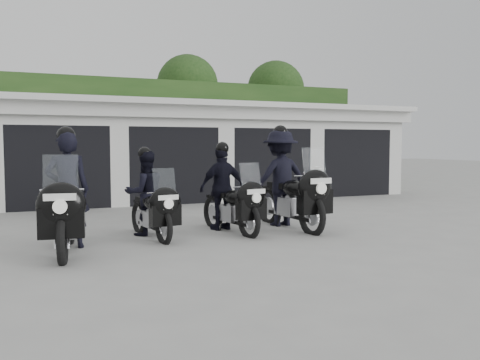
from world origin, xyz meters
name	(u,v)px	position (x,y,z in m)	size (l,w,h in m)	color
ground	(254,236)	(0.00, 0.00, 0.00)	(80.00, 80.00, 0.00)	#9D9D98
garage_block	(154,153)	(0.00, 8.06, 1.42)	(16.40, 6.80, 2.96)	silver
background_vegetation	(135,119)	(0.37, 12.92, 2.77)	(20.00, 3.90, 5.80)	#1B3B15
police_bike_a	(66,201)	(-3.32, -0.10, 0.82)	(0.91, 2.36, 2.06)	black
police_bike_b	(148,198)	(-1.82, 0.74, 0.72)	(0.85, 1.96, 1.71)	black
police_bike_c	(227,192)	(-0.26, 0.74, 0.77)	(1.06, 2.07, 1.81)	black
police_bike_d	(285,182)	(1.03, 0.76, 0.92)	(1.34, 2.49, 2.17)	black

